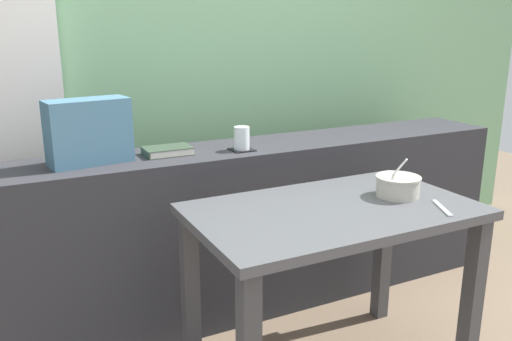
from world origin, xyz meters
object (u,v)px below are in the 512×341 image
object	(u,v)px
coaster_square	(242,150)
juice_glass	(242,139)
throw_pillow	(89,132)
soup_bowl	(398,187)
breakfast_table	(333,238)
closed_book	(167,151)
fork_utensil	(442,208)

from	to	relation	value
coaster_square	juice_glass	xyz separation A→B (m)	(-0.00, 0.00, 0.05)
coaster_square	throw_pillow	xyz separation A→B (m)	(-0.64, 0.07, 0.13)
coaster_square	soup_bowl	distance (m)	0.71
coaster_square	juice_glass	size ratio (longest dim) A/B	0.98
breakfast_table	closed_book	distance (m)	0.81
breakfast_table	throw_pillow	distance (m)	1.05
breakfast_table	coaster_square	distance (m)	0.63
juice_glass	soup_bowl	xyz separation A→B (m)	(0.39, -0.58, -0.11)
coaster_square	soup_bowl	size ratio (longest dim) A/B	0.58
coaster_square	closed_book	size ratio (longest dim) A/B	0.49
throw_pillow	juice_glass	bearing A→B (deg)	-6.03
coaster_square	soup_bowl	bearing A→B (deg)	-56.18
breakfast_table	coaster_square	world-z (taller)	coaster_square
closed_book	juice_glass	bearing A→B (deg)	-12.69
fork_utensil	closed_book	bearing A→B (deg)	157.57
closed_book	fork_utensil	distance (m)	1.14
closed_book	breakfast_table	bearing A→B (deg)	-57.25
closed_book	soup_bowl	xyz separation A→B (m)	(0.71, -0.66, -0.08)
throw_pillow	fork_utensil	size ratio (longest dim) A/B	1.88
juice_glass	fork_utensil	size ratio (longest dim) A/B	0.60
throw_pillow	breakfast_table	bearing A→B (deg)	-41.14
throw_pillow	soup_bowl	world-z (taller)	throw_pillow
breakfast_table	soup_bowl	xyz separation A→B (m)	(0.29, -0.01, 0.16)
throw_pillow	soup_bowl	bearing A→B (deg)	-32.24
soup_bowl	coaster_square	bearing A→B (deg)	123.82
soup_bowl	fork_utensil	size ratio (longest dim) A/B	1.02
breakfast_table	throw_pillow	size ratio (longest dim) A/B	3.27
juice_glass	throw_pillow	xyz separation A→B (m)	(-0.64, 0.07, 0.08)
throw_pillow	fork_utensil	distance (m)	1.39
breakfast_table	fork_utensil	bearing A→B (deg)	-29.67
juice_glass	coaster_square	bearing A→B (deg)	0.00
breakfast_table	soup_bowl	bearing A→B (deg)	-0.99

